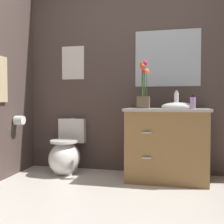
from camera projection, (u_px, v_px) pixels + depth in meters
The scene contains 10 objects.
ground_plane at pixel (109, 220), 2.06m from camera, with size 9.63×9.63×0.00m, color beige.
wall_back at pixel (151, 75), 3.43m from camera, with size 4.50×0.05×2.50m, color #4C3D38.
toilet at pixel (66, 154), 3.41m from camera, with size 0.38×0.59×0.69m.
vanity_cabinet at pixel (166, 143), 3.11m from camera, with size 0.94×0.56×1.01m.
flower_vase at pixel (143, 91), 3.12m from camera, with size 0.14×0.14×0.55m.
soap_bottle at pixel (193, 103), 2.98m from camera, with size 0.06×0.06×0.15m.
lotion_bottle at pixel (176, 100), 3.11m from camera, with size 0.05×0.05×0.21m.
wall_poster at pixel (73, 63), 3.62m from camera, with size 0.31×0.01×0.44m, color silver.
wall_mirror at pixel (167, 58), 3.35m from camera, with size 0.80×0.01×0.70m, color #B2BCC6.
toilet_paper_roll at pixel (19, 120), 3.32m from camera, with size 0.11×0.11×0.11m, color white.
Camera 1 is at (0.46, -1.97, 0.92)m, focal length 43.12 mm.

